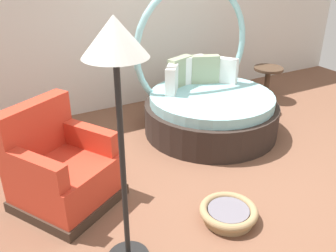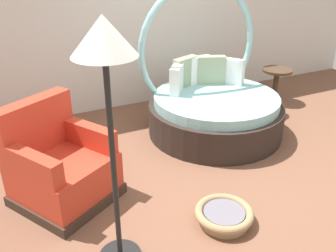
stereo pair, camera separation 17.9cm
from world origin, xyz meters
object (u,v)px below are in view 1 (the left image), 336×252
Objects in this scene: red_armchair at (61,171)px; side_table at (268,73)px; round_daybed at (208,103)px; pet_basket at (228,213)px; floor_lamp at (116,65)px.

red_armchair is 3.57m from side_table.
round_daybed reaches higher than pet_basket.
round_daybed reaches higher than red_armchair.
red_armchair reaches higher than pet_basket.
round_daybed is 2.13m from red_armchair.
red_armchair is at bearing 141.01° from pet_basket.
side_table is at bearing 16.91° from red_armchair.
red_armchair is at bearing -163.09° from side_table.
floor_lamp is (0.24, -0.96, 1.20)m from red_armchair.
side_table is at bearing 41.83° from pet_basket.
floor_lamp reaches higher than red_armchair.
side_table is 0.29× the size of floor_lamp.
pet_basket is at bearing -118.09° from round_daybed.
round_daybed is 2.66m from floor_lamp.
round_daybed is 3.59× the size of pet_basket.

